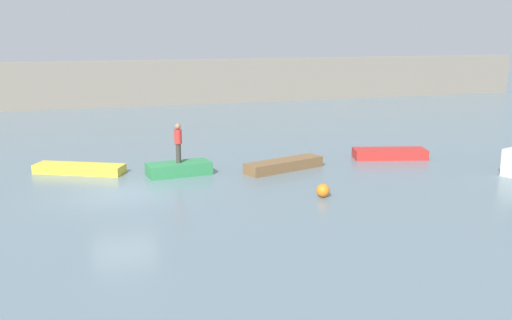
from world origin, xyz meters
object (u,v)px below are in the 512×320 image
Objects in this scene: rowboat_red at (390,154)px; rowboat_yellow at (79,169)px; person_red_shirt at (178,141)px; rowboat_green at (179,169)px; rowboat_brown at (284,165)px; mooring_buoy at (323,191)px.

rowboat_yellow is at bearing -170.66° from rowboat_red.
rowboat_red is 2.04× the size of person_red_shirt.
rowboat_green is at bearing 4.71° from rowboat_yellow.
rowboat_red reaches higher than rowboat_yellow.
person_red_shirt is at bearing 154.89° from rowboat_brown.
rowboat_red is at bearing -10.98° from rowboat_brown.
rowboat_yellow is 9.08m from rowboat_brown.
rowboat_brown is 2.24× the size of person_red_shirt.
person_red_shirt is at bearing -163.77° from rowboat_red.
rowboat_green is 1.25m from person_red_shirt.
person_red_shirt reaches higher than rowboat_yellow.
rowboat_green reaches higher than rowboat_brown.
person_red_shirt is 6.96m from mooring_buoy.
rowboat_yellow is at bearing 157.97° from person_red_shirt.
rowboat_red is at bearing 1.26° from person_red_shirt.
rowboat_brown is at bearing 12.65° from rowboat_yellow.
rowboat_red is 6.94× the size of mooring_buoy.
rowboat_brown reaches higher than rowboat_red.
mooring_buoy reaches higher than rowboat_brown.
rowboat_brown is 4.56m from mooring_buoy.
mooring_buoy is (8.70, -6.77, 0.06)m from rowboat_yellow.
person_red_shirt is (4.13, -1.67, 1.32)m from rowboat_yellow.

